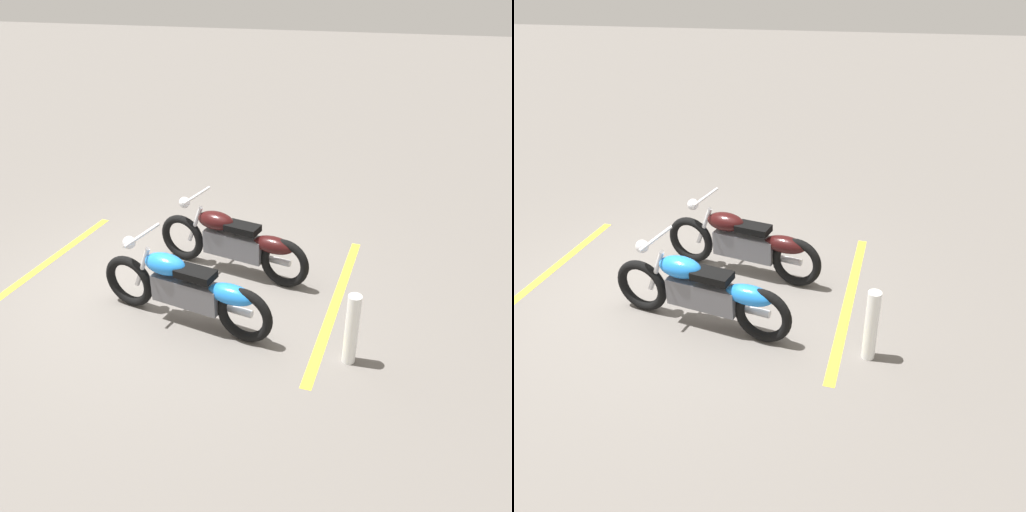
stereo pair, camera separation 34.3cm
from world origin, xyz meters
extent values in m
plane|color=#66605B|center=(0.00, 0.00, 0.00)|extent=(60.00, 60.00, 0.00)
torus|color=black|center=(-0.18, -0.46, 0.34)|extent=(0.68, 0.23, 0.67)
torus|color=black|center=(1.35, -0.76, 0.34)|extent=(0.68, 0.23, 0.67)
cube|color=#59595E|center=(0.63, -0.62, 0.42)|extent=(0.87, 0.37, 0.32)
ellipsoid|color=blue|center=(0.37, -0.57, 0.72)|extent=(0.56, 0.37, 0.24)
ellipsoid|color=blue|center=(1.19, -0.73, 0.56)|extent=(0.60, 0.34, 0.22)
cube|color=black|center=(0.76, -0.64, 0.70)|extent=(0.48, 0.32, 0.09)
cylinder|color=silver|center=(0.04, -0.51, 0.60)|extent=(0.27, 0.11, 0.56)
cylinder|color=silver|center=(0.09, -0.52, 1.02)|extent=(0.15, 0.62, 0.04)
sphere|color=silver|center=(-0.10, -0.48, 0.88)|extent=(0.15, 0.15, 0.15)
cylinder|color=silver|center=(1.05, -0.56, 0.26)|extent=(0.70, 0.22, 0.09)
torus|color=black|center=(-0.01, 0.77, 0.34)|extent=(0.68, 0.24, 0.67)
torus|color=black|center=(1.52, 0.45, 0.34)|extent=(0.68, 0.24, 0.67)
cube|color=#59595E|center=(0.81, 0.60, 0.42)|extent=(0.87, 0.39, 0.32)
ellipsoid|color=black|center=(0.54, 0.65, 0.72)|extent=(0.57, 0.38, 0.24)
ellipsoid|color=black|center=(1.36, 0.48, 0.56)|extent=(0.60, 0.35, 0.22)
cube|color=black|center=(0.93, 0.57, 0.70)|extent=(0.48, 0.32, 0.09)
cylinder|color=silver|center=(0.22, 0.72, 0.60)|extent=(0.27, 0.11, 0.56)
cylinder|color=silver|center=(0.27, 0.71, 1.02)|extent=(0.16, 0.61, 0.04)
sphere|color=silver|center=(0.07, 0.75, 0.88)|extent=(0.15, 0.15, 0.15)
cylinder|color=silver|center=(1.23, 0.66, 0.26)|extent=(0.70, 0.23, 0.09)
cylinder|color=white|center=(2.50, -0.80, 0.41)|extent=(0.14, 0.14, 0.82)
cube|color=yellow|center=(-1.82, 0.01, 0.00)|extent=(0.29, 3.20, 0.01)
cube|color=yellow|center=(2.23, 0.26, 0.00)|extent=(0.29, 3.20, 0.01)
camera|label=1|loc=(2.69, -5.11, 3.65)|focal=36.22mm
camera|label=2|loc=(2.36, -5.19, 3.65)|focal=36.22mm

